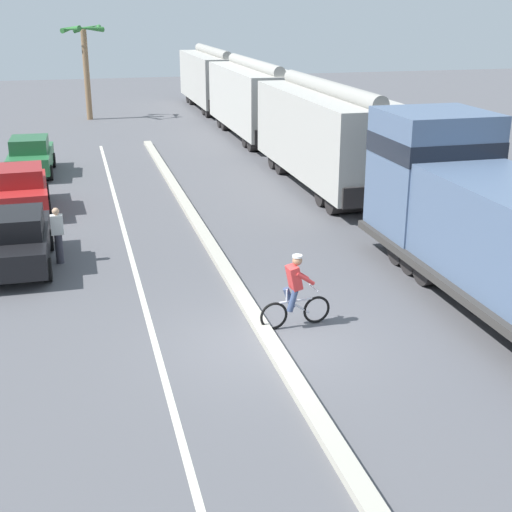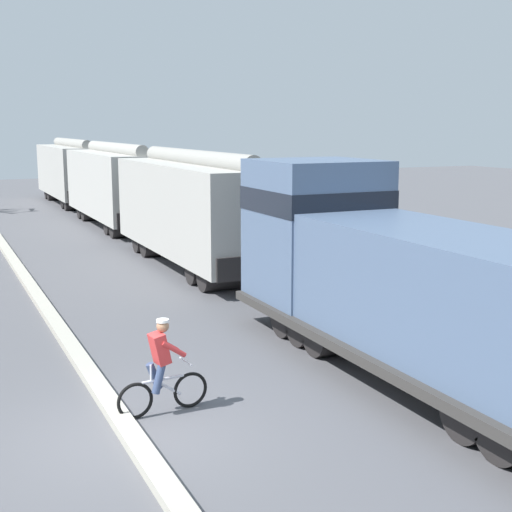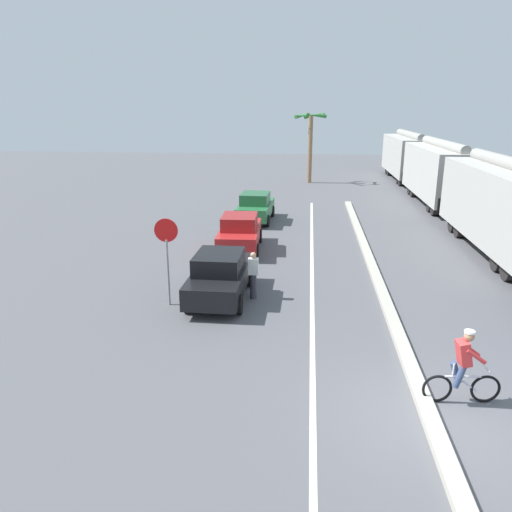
{
  "view_description": "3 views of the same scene",
  "coord_description": "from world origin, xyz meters",
  "px_view_note": "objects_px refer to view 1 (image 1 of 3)",
  "views": [
    {
      "loc": [
        -3.74,
        -13.45,
        6.95
      ],
      "look_at": [
        0.3,
        2.27,
        1.19
      ],
      "focal_mm": 50.0,
      "sensor_mm": 36.0,
      "label": 1
    },
    {
      "loc": [
        -2.69,
        -10.84,
        5.02
      ],
      "look_at": [
        4.03,
        3.73,
        2.07
      ],
      "focal_mm": 50.0,
      "sensor_mm": 36.0,
      "label": 2
    },
    {
      "loc": [
        -2.64,
        -9.34,
        6.24
      ],
      "look_at": [
        -4.42,
        7.54,
        1.13
      ],
      "focal_mm": 35.0,
      "sensor_mm": 36.0,
      "label": 3
    }
  ],
  "objects_px": {
    "parked_car_black": "(16,240)",
    "parked_car_red": "(22,189)",
    "locomotive": "(500,233)",
    "cyclist": "(295,293)",
    "parked_car_green": "(31,156)",
    "hopper_car_trailing": "(213,79)",
    "pedestrian_by_cars": "(58,234)",
    "palm_tree_near": "(85,49)",
    "hopper_car_lead": "(327,135)",
    "hopper_car_middle": "(254,99)"
  },
  "relations": [
    {
      "from": "locomotive",
      "to": "hopper_car_lead",
      "type": "xyz_separation_m",
      "value": [
        0.0,
        12.16,
        0.28
      ]
    },
    {
      "from": "locomotive",
      "to": "hopper_car_trailing",
      "type": "bearing_deg",
      "value": 90.0
    },
    {
      "from": "palm_tree_near",
      "to": "hopper_car_middle",
      "type": "bearing_deg",
      "value": -46.29
    },
    {
      "from": "parked_car_black",
      "to": "pedestrian_by_cars",
      "type": "distance_m",
      "value": 1.12
    },
    {
      "from": "cyclist",
      "to": "pedestrian_by_cars",
      "type": "bearing_deg",
      "value": 132.31
    },
    {
      "from": "parked_car_red",
      "to": "pedestrian_by_cars",
      "type": "bearing_deg",
      "value": -77.87
    },
    {
      "from": "parked_car_black",
      "to": "cyclist",
      "type": "xyz_separation_m",
      "value": [
        6.29,
        -5.58,
        0.0
      ]
    },
    {
      "from": "hopper_car_lead",
      "to": "pedestrian_by_cars",
      "type": "xyz_separation_m",
      "value": [
        -10.3,
        -6.53,
        -1.23
      ]
    },
    {
      "from": "pedestrian_by_cars",
      "to": "parked_car_green",
      "type": "bearing_deg",
      "value": 95.73
    },
    {
      "from": "hopper_car_lead",
      "to": "palm_tree_near",
      "type": "relative_size",
      "value": 1.81
    },
    {
      "from": "parked_car_green",
      "to": "hopper_car_trailing",
      "type": "bearing_deg",
      "value": 57.42
    },
    {
      "from": "parked_car_red",
      "to": "cyclist",
      "type": "bearing_deg",
      "value": -60.86
    },
    {
      "from": "locomotive",
      "to": "parked_car_red",
      "type": "height_order",
      "value": "locomotive"
    },
    {
      "from": "locomotive",
      "to": "parked_car_red",
      "type": "relative_size",
      "value": 2.72
    },
    {
      "from": "hopper_car_trailing",
      "to": "cyclist",
      "type": "distance_m",
      "value": 35.81
    },
    {
      "from": "hopper_car_lead",
      "to": "parked_car_black",
      "type": "bearing_deg",
      "value": -149.76
    },
    {
      "from": "hopper_car_lead",
      "to": "parked_car_black",
      "type": "height_order",
      "value": "hopper_car_lead"
    },
    {
      "from": "hopper_car_trailing",
      "to": "pedestrian_by_cars",
      "type": "relative_size",
      "value": 6.54
    },
    {
      "from": "hopper_car_middle",
      "to": "cyclist",
      "type": "xyz_separation_m",
      "value": [
        -5.11,
        -23.82,
        -1.26
      ]
    },
    {
      "from": "cyclist",
      "to": "palm_tree_near",
      "type": "relative_size",
      "value": 0.29
    },
    {
      "from": "pedestrian_by_cars",
      "to": "palm_tree_near",
      "type": "bearing_deg",
      "value": 86.19
    },
    {
      "from": "palm_tree_near",
      "to": "parked_car_green",
      "type": "bearing_deg",
      "value": -101.06
    },
    {
      "from": "locomotive",
      "to": "hopper_car_lead",
      "type": "height_order",
      "value": "locomotive"
    },
    {
      "from": "locomotive",
      "to": "hopper_car_lead",
      "type": "bearing_deg",
      "value": 90.0
    },
    {
      "from": "parked_car_black",
      "to": "pedestrian_by_cars",
      "type": "bearing_deg",
      "value": 6.0
    },
    {
      "from": "hopper_car_middle",
      "to": "pedestrian_by_cars",
      "type": "relative_size",
      "value": 6.54
    },
    {
      "from": "parked_car_green",
      "to": "palm_tree_near",
      "type": "distance_m",
      "value": 15.93
    },
    {
      "from": "hopper_car_lead",
      "to": "pedestrian_by_cars",
      "type": "relative_size",
      "value": 6.54
    },
    {
      "from": "parked_car_black",
      "to": "parked_car_red",
      "type": "bearing_deg",
      "value": 91.45
    },
    {
      "from": "hopper_car_lead",
      "to": "hopper_car_trailing",
      "type": "bearing_deg",
      "value": 90.0
    },
    {
      "from": "locomotive",
      "to": "palm_tree_near",
      "type": "relative_size",
      "value": 1.98
    },
    {
      "from": "cyclist",
      "to": "pedestrian_by_cars",
      "type": "distance_m",
      "value": 7.7
    },
    {
      "from": "cyclist",
      "to": "hopper_car_trailing",
      "type": "bearing_deg",
      "value": 81.78
    },
    {
      "from": "parked_car_green",
      "to": "palm_tree_near",
      "type": "bearing_deg",
      "value": 78.94
    },
    {
      "from": "palm_tree_near",
      "to": "pedestrian_by_cars",
      "type": "relative_size",
      "value": 3.62
    },
    {
      "from": "locomotive",
      "to": "parked_car_green",
      "type": "distance_m",
      "value": 20.86
    },
    {
      "from": "hopper_car_middle",
      "to": "hopper_car_trailing",
      "type": "xyz_separation_m",
      "value": [
        0.0,
        11.6,
        0.0
      ]
    },
    {
      "from": "hopper_car_lead",
      "to": "cyclist",
      "type": "bearing_deg",
      "value": -112.7
    },
    {
      "from": "locomotive",
      "to": "cyclist",
      "type": "bearing_deg",
      "value": -179.24
    },
    {
      "from": "hopper_car_middle",
      "to": "hopper_car_lead",
      "type": "bearing_deg",
      "value": -90.0
    },
    {
      "from": "locomotive",
      "to": "parked_car_black",
      "type": "distance_m",
      "value": 12.7
    },
    {
      "from": "parked_car_red",
      "to": "hopper_car_lead",
      "type": "bearing_deg",
      "value": 3.31
    },
    {
      "from": "parked_car_green",
      "to": "pedestrian_by_cars",
      "type": "xyz_separation_m",
      "value": [
        1.18,
        -11.77,
        0.03
      ]
    },
    {
      "from": "hopper_car_trailing",
      "to": "parked_car_green",
      "type": "xyz_separation_m",
      "value": [
        -11.48,
        -17.96,
        -1.26
      ]
    },
    {
      "from": "parked_car_black",
      "to": "palm_tree_near",
      "type": "bearing_deg",
      "value": 83.88
    },
    {
      "from": "locomotive",
      "to": "parked_car_black",
      "type": "relative_size",
      "value": 2.76
    },
    {
      "from": "hopper_car_trailing",
      "to": "pedestrian_by_cars",
      "type": "xyz_separation_m",
      "value": [
        -10.3,
        -29.73,
        -1.23
      ]
    },
    {
      "from": "locomotive",
      "to": "pedestrian_by_cars",
      "type": "height_order",
      "value": "locomotive"
    },
    {
      "from": "hopper_car_lead",
      "to": "hopper_car_middle",
      "type": "xyz_separation_m",
      "value": [
        0.0,
        11.6,
        0.0
      ]
    },
    {
      "from": "parked_car_black",
      "to": "pedestrian_by_cars",
      "type": "height_order",
      "value": "same"
    }
  ]
}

